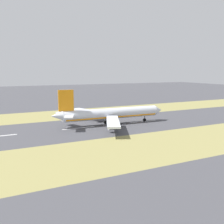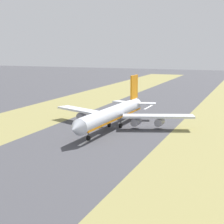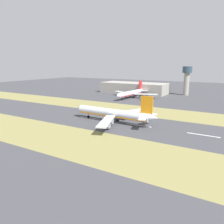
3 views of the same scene
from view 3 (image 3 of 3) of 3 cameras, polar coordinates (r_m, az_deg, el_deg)
ground_plane at (r=152.61m, az=1.44°, el=-2.66°), size 800.00×800.00×0.00m
grass_median_west at (r=117.13m, az=-9.44°, el=-7.53°), size 40.00×600.00×0.01m
grass_median_east at (r=192.13m, az=7.99°, el=0.36°), size 40.00×600.00×0.01m
centreline_dash_near at (r=135.66m, az=22.72°, el=-5.57°), size 1.20×18.00×0.01m
centreline_dash_mid at (r=145.75m, az=6.99°, el=-3.47°), size 1.20×18.00×0.01m
centreline_dash_far at (r=165.17m, az=-5.82°, el=-1.56°), size 1.20×18.00×0.01m
airplane_main_jet at (r=151.24m, az=0.61°, el=-0.45°), size 64.08×67.17×20.20m
terminal_building at (r=310.10m, az=5.76°, el=6.29°), size 36.00×91.69×14.37m
control_tower at (r=300.95m, az=18.95°, el=8.51°), size 12.00×12.00×37.03m
airplane_parked_apron at (r=264.27m, az=5.13°, el=4.93°), size 63.25×60.23×19.01m
service_truck at (r=248.40m, az=8.07°, el=3.46°), size 5.18×6.20×3.10m
apron_car at (r=249.03m, az=7.63°, el=3.34°), size 4.75×3.15×2.03m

